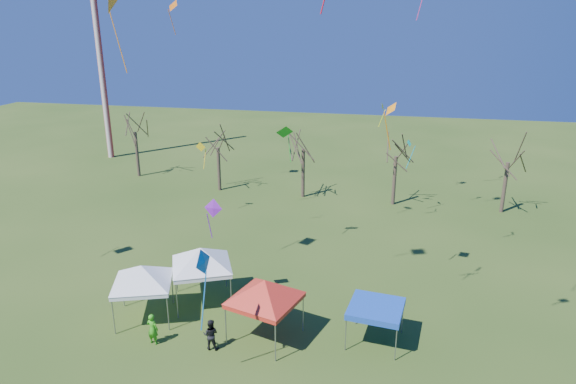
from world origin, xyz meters
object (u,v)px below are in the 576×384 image
Objects in this scene: tree_3 at (397,139)px; tent_white_mid at (201,252)px; radio_mast at (99,51)px; tree_4 at (511,144)px; tent_white_west at (141,269)px; tree_2 at (303,131)px; tree_1 at (217,132)px; tent_red at (265,284)px; tree_0 at (133,116)px; tent_blue at (376,309)px; person_green at (153,329)px; person_dark at (211,334)px.

tree_3 is 1.84× the size of tent_white_mid.
radio_mast is 3.17× the size of tree_4.
tree_2 is at bearing 77.75° from tent_white_west.
tent_white_west is (3.54, -22.64, -2.74)m from tree_1.
tent_red is (-6.18, -22.45, -2.91)m from tree_3.
tree_0 reaches higher than tree_4.
tree_3 is 9.32m from tree_4.
tent_red is (7.08, -0.41, 0.12)m from tent_white_west.
tent_red is 1.42× the size of tent_blue.
tent_red reaches higher than tent_blue.
tree_4 is 4.57× the size of person_green.
tent_red is 2.57× the size of person_dark.
tree_2 reaches higher than tree_4.
tree_0 is 2.81× the size of tent_blue.
tent_blue is at bearing -53.78° from tree_1.
tree_3 reaches higher than tent_white_mid.
tree_2 reaches higher than tent_red.
tree_4 reaches higher than tent_red.
tree_3 is 1.00× the size of tree_4.
tree_3 is 27.38m from person_green.
radio_mast is 20.72m from tree_1.
person_green is at bearing -78.45° from tree_1.
tree_4 is at bearing -12.99° from radio_mast.
tent_white_west reaches higher than person_green.
tree_0 reaches higher than person_dark.
tree_3 is at bearing 61.43° from tent_white_mid.
tree_4 is at bearing -121.70° from person_green.
tree_1 is at bearing -69.05° from person_green.
tree_0 reaches higher than tent_white_west.
tree_3 reaches higher than person_dark.
tent_white_mid is at bearing 148.56° from tent_red.
tent_white_west is at bearing -102.25° from tree_2.
tree_4 is at bearing 44.25° from tent_white_west.
radio_mast is 39.30m from tent_white_west.
tent_red is at bearing -51.25° from tree_0.
tent_white_mid is (16.17, -23.02, -3.22)m from tree_0.
person_green is 3.09m from person_dark.
tent_white_west is at bearing -178.01° from tent_blue.
radio_mast is at bearing 130.68° from tent_red.
radio_mast is 3.06× the size of tree_2.
tree_0 reaches higher than tent_red.
tent_red is 5.84m from tent_blue.
tent_red is 3.73m from person_dark.
tree_1 is 26.37m from person_dark.
person_dark is at bearing -163.67° from tent_blue.
person_dark is (-17.97, -23.93, -5.23)m from tree_4.
tree_3 is at bearing -106.49° from person_green.
person_dark is at bearing -22.75° from tent_white_west.
tent_white_west is at bearing -121.03° from tree_3.
tree_0 is (7.15, -6.62, -6.01)m from radio_mast.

